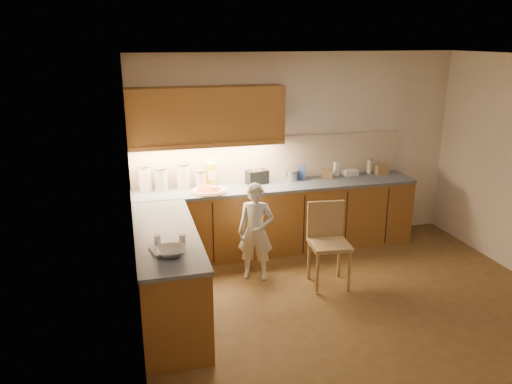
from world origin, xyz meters
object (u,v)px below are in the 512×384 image
at_px(child, 256,232).
at_px(pizza_on_board, 209,191).
at_px(wooden_chair, 328,238).
at_px(toaster, 257,177).
at_px(oil_jug, 211,174).

bearing_deg(child, pizza_on_board, 145.60).
relative_size(pizza_on_board, wooden_chair, 0.46).
height_order(pizza_on_board, wooden_chair, pizza_on_board).
relative_size(child, toaster, 3.79).
relative_size(pizza_on_board, child, 0.38).
bearing_deg(oil_jug, pizza_on_board, -105.27).
height_order(wooden_chair, oil_jug, oil_jug).
bearing_deg(oil_jug, wooden_chair, -47.52).
bearing_deg(wooden_chair, toaster, 120.12).
height_order(oil_jug, toaster, oil_jug).
height_order(child, wooden_chair, child).
height_order(wooden_chair, toaster, toaster).
bearing_deg(child, toaster, 95.21).
bearing_deg(wooden_chair, oil_jug, 138.47).
xyz_separation_m(wooden_chair, oil_jug, (-1.13, 1.24, 0.52)).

